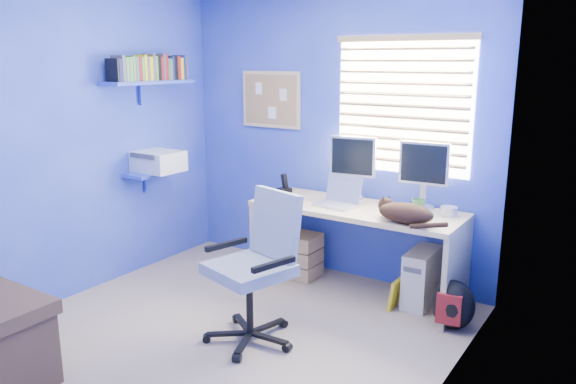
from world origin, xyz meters
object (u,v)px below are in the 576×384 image
Objects in this scene: laptop at (336,193)px; desk at (355,250)px; cat at (406,213)px; tower_pc at (422,277)px; office_chair at (256,286)px.

desk is at bearing 25.34° from laptop.
cat is 0.93× the size of tower_pc.
cat is 0.66m from tower_pc.
office_chair is at bearing -86.84° from laptop.
office_chair is (-0.05, -1.05, -0.46)m from laptop.
tower_pc is 1.42m from office_chair.
tower_pc is (0.05, 0.29, -0.59)m from cat.
desk is at bearing -178.22° from cat.
laptop is 1.15m from office_chair.
laptop is 0.73× the size of tower_pc.
laptop is 0.96m from tower_pc.
desk is 1.67× the size of office_chair.
cat is (0.51, -0.22, 0.44)m from desk.
tower_pc is at bearing 57.01° from office_chair.
office_chair is (-0.21, -1.11, 0.02)m from desk.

